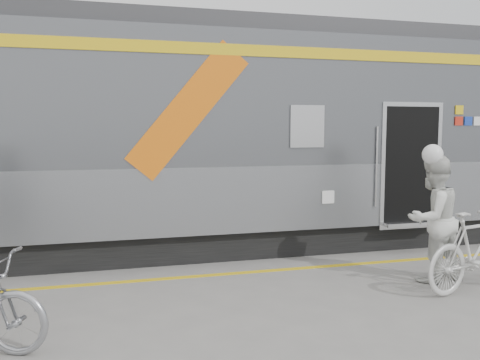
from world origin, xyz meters
name	(u,v)px	position (x,y,z in m)	size (l,w,h in m)	color
ground	(295,325)	(0.00, 0.00, 0.00)	(90.00, 90.00, 0.00)	slate
train	(268,137)	(1.04, 4.19, 2.05)	(24.00, 3.17, 4.10)	black
safety_strip	(244,273)	(0.00, 2.15, 0.00)	(24.00, 0.12, 0.01)	gold
woman	(432,219)	(2.53, 1.07, 0.91)	(0.89, 0.69, 1.83)	silver
bicycle_right	(476,251)	(2.83, 0.52, 0.55)	(0.52, 1.84, 1.11)	beige
helmet_woman	(435,146)	(2.53, 1.07, 1.97)	(0.29, 0.29, 0.29)	white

